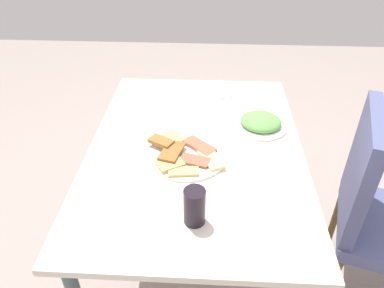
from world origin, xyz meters
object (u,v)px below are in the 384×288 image
fork (221,89)px  soda_can (195,206)px  dining_chair (379,208)px  salad_plate_greens (261,122)px  spoon (229,89)px  pide_platter (185,154)px  paper_napkin (225,90)px  dining_table (196,162)px

fork → soda_can: bearing=-8.7°
dining_chair → salad_plate_greens: (-0.25, -0.46, 0.22)m
spoon → fork: bearing=-97.1°
salad_plate_greens → pide_platter: bearing=-53.4°
salad_plate_greens → fork: (-0.32, -0.16, -0.01)m
soda_can → paper_napkin: soda_can is taller
soda_can → spoon: soda_can is taller
dining_table → soda_can: soda_can is taller
pide_platter → dining_table: bearing=150.8°
dining_chair → paper_napkin: 0.85m
pide_platter → soda_can: soda_can is taller
dining_chair → fork: (-0.57, -0.62, 0.21)m
dining_table → salad_plate_greens: salad_plate_greens is taller
salad_plate_greens → paper_napkin: size_ratio=1.46×
pide_platter → spoon: pide_platter is taller
dining_chair → spoon: size_ratio=5.43×
spoon → dining_chair: bearing=38.6°
dining_chair → pide_platter: size_ratio=2.96×
dining_table → soda_can: size_ratio=9.51×
spoon → soda_can: bearing=-15.4°
salad_plate_greens → spoon: salad_plate_greens is taller
paper_napkin → soda_can: bearing=-7.2°
pide_platter → spoon: 0.57m
dining_chair → pide_platter: bearing=-92.2°
pide_platter → soda_can: 0.32m
paper_napkin → spoon: 0.02m
dining_table → pide_platter: (0.06, -0.04, 0.09)m
salad_plate_greens → dining_chair: bearing=61.3°
dining_chair → paper_napkin: size_ratio=5.94×
paper_napkin → fork: size_ratio=0.82×
fork → spoon: size_ratio=1.11×
dining_table → salad_plate_greens: 0.32m
salad_plate_greens → soda_can: soda_can is taller
pide_platter → salad_plate_greens: size_ratio=1.37×
soda_can → paper_napkin: bearing=172.8°
paper_napkin → spoon: size_ratio=0.91×
dining_chair → dining_table: bearing=-97.3°
pide_platter → salad_plate_greens: 0.37m
salad_plate_greens → spoon: bearing=-158.7°
pide_platter → salad_plate_greens: salad_plate_greens is taller
paper_napkin → spoon: bearing=90.0°
dining_chair → spoon: dining_chair is taller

